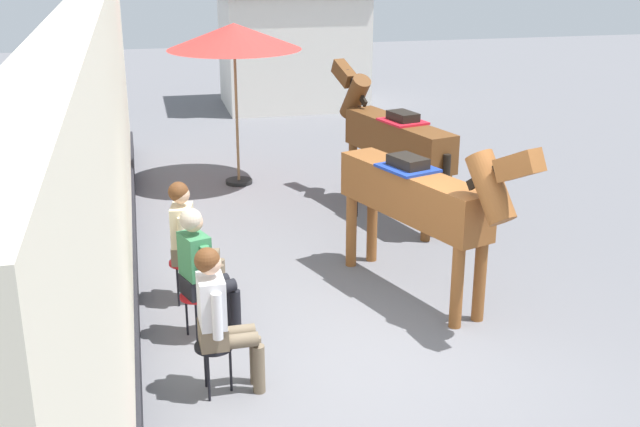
# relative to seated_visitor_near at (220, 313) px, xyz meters

# --- Properties ---
(ground_plane) EXTENTS (40.00, 40.00, 0.00)m
(ground_plane) POSITION_rel_seated_visitor_near_xyz_m (1.65, 3.39, -0.78)
(ground_plane) COLOR slate
(pub_facade_wall) EXTENTS (0.34, 14.00, 3.40)m
(pub_facade_wall) POSITION_rel_seated_visitor_near_xyz_m (-0.89, 1.89, 0.76)
(pub_facade_wall) COLOR beige
(pub_facade_wall) RESTS_ON ground_plane
(distant_cottage) EXTENTS (3.40, 2.60, 3.50)m
(distant_cottage) POSITION_rel_seated_visitor_near_xyz_m (3.05, 12.37, 1.02)
(distant_cottage) COLOR silver
(distant_cottage) RESTS_ON ground_plane
(seated_visitor_near) EXTENTS (0.61, 0.49, 1.39)m
(seated_visitor_near) POSITION_rel_seated_visitor_near_xyz_m (0.00, 0.00, 0.00)
(seated_visitor_near) COLOR black
(seated_visitor_near) RESTS_ON ground_plane
(seated_visitor_middle) EXTENTS (0.61, 0.49, 1.39)m
(seated_visitor_middle) POSITION_rel_seated_visitor_near_xyz_m (-0.06, 1.09, 0.00)
(seated_visitor_middle) COLOR red
(seated_visitor_middle) RESTS_ON ground_plane
(seated_visitor_far) EXTENTS (0.61, 0.48, 1.39)m
(seated_visitor_far) POSITION_rel_seated_visitor_near_xyz_m (-0.12, 1.95, 0.00)
(seated_visitor_far) COLOR red
(seated_visitor_far) RESTS_ON ground_plane
(saddled_horse_near) EXTENTS (1.24, 2.88, 2.06)m
(saddled_horse_near) POSITION_rel_seated_visitor_near_xyz_m (2.37, 1.57, 0.38)
(saddled_horse_near) COLOR brown
(saddled_horse_near) RESTS_ON ground_plane
(saddled_horse_far) EXTENTS (1.06, 2.93, 2.06)m
(saddled_horse_far) POSITION_rel_seated_visitor_near_xyz_m (2.92, 4.25, 0.38)
(saddled_horse_far) COLOR brown
(saddled_horse_far) RESTS_ON ground_plane
(cafe_parasol) EXTENTS (2.10, 2.10, 2.58)m
(cafe_parasol) POSITION_rel_seated_visitor_near_xyz_m (0.96, 6.30, 1.59)
(cafe_parasol) COLOR black
(cafe_parasol) RESTS_ON ground_plane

